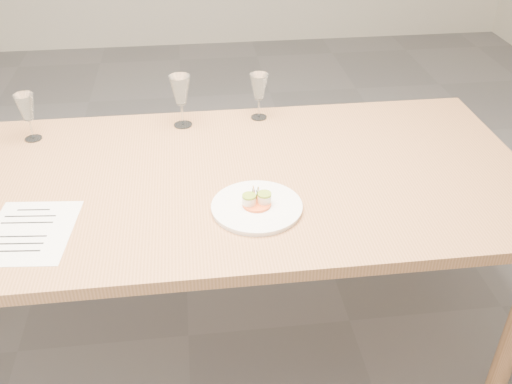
{
  "coord_description": "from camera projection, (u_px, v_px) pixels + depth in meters",
  "views": [
    {
      "loc": [
        0.08,
        -1.61,
        1.76
      ],
      "look_at": [
        0.25,
        -0.19,
        0.8
      ],
      "focal_mm": 40.0,
      "sensor_mm": 36.0,
      "label": 1
    }
  ],
  "objects": [
    {
      "name": "ground",
      "position": [
        188.0,
        336.0,
        2.3
      ],
      "size": [
        7.0,
        7.0,
        0.0
      ],
      "primitive_type": "plane",
      "color": "slate",
      "rests_on": "ground"
    },
    {
      "name": "wine_glass_3",
      "position": [
        259.0,
        88.0,
        2.19
      ],
      "size": [
        0.07,
        0.07,
        0.18
      ],
      "color": "white",
      "rests_on": "dining_table"
    },
    {
      "name": "recipe_sheet",
      "position": [
        30.0,
        232.0,
        1.64
      ],
      "size": [
        0.27,
        0.33,
        0.0
      ],
      "rotation": [
        0.0,
        0.0,
        -0.1
      ],
      "color": "white",
      "rests_on": "dining_table"
    },
    {
      "name": "wine_glass_1",
      "position": [
        26.0,
        108.0,
        2.04
      ],
      "size": [
        0.07,
        0.07,
        0.18
      ],
      "color": "white",
      "rests_on": "dining_table"
    },
    {
      "name": "dining_table",
      "position": [
        175.0,
        195.0,
        1.92
      ],
      "size": [
        2.4,
        1.0,
        0.75
      ],
      "color": "#B37C4E",
      "rests_on": "ground"
    },
    {
      "name": "dinner_plate",
      "position": [
        257.0,
        206.0,
        1.73
      ],
      "size": [
        0.28,
        0.28,
        0.07
      ],
      "rotation": [
        0.0,
        0.0,
        -0.2
      ],
      "color": "white",
      "rests_on": "dining_table"
    },
    {
      "name": "wine_glass_2",
      "position": [
        180.0,
        91.0,
        2.13
      ],
      "size": [
        0.08,
        0.08,
        0.2
      ],
      "color": "white",
      "rests_on": "dining_table"
    }
  ]
}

